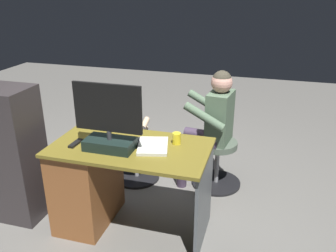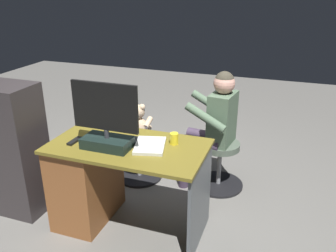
# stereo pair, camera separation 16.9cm
# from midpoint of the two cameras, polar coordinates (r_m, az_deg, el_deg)

# --- Properties ---
(ground_plane) EXTENTS (10.00, 10.00, 0.00)m
(ground_plane) POSITION_cam_midpoint_polar(r_m,az_deg,el_deg) (3.38, -4.82, -12.39)
(ground_plane) COLOR #65635E
(desk) EXTENTS (1.21, 0.67, 0.75)m
(desk) POSITION_cam_midpoint_polar(r_m,az_deg,el_deg) (3.02, -12.94, -8.45)
(desk) COLOR brown
(desk) RESTS_ON ground_plane
(monitor) EXTENTS (0.52, 0.20, 0.51)m
(monitor) POSITION_cam_midpoint_polar(r_m,az_deg,el_deg) (2.64, -11.32, -0.31)
(monitor) COLOR black
(monitor) RESTS_ON desk
(keyboard) EXTENTS (0.42, 0.14, 0.02)m
(keyboard) POSITION_cam_midpoint_polar(r_m,az_deg,el_deg) (2.76, -6.62, -2.59)
(keyboard) COLOR black
(keyboard) RESTS_ON desk
(computer_mouse) EXTENTS (0.06, 0.10, 0.04)m
(computer_mouse) POSITION_cam_midpoint_polar(r_m,az_deg,el_deg) (2.88, -12.14, -1.71)
(computer_mouse) COLOR #232821
(computer_mouse) RESTS_ON desk
(cup) EXTENTS (0.07, 0.07, 0.09)m
(cup) POSITION_cam_midpoint_polar(r_m,az_deg,el_deg) (2.72, -0.39, -2.03)
(cup) COLOR yellow
(cup) RESTS_ON desk
(tv_remote) EXTENTS (0.05, 0.15, 0.02)m
(tv_remote) POSITION_cam_midpoint_polar(r_m,az_deg,el_deg) (2.84, -16.31, -2.71)
(tv_remote) COLOR black
(tv_remote) RESTS_ON desk
(notebook_binder) EXTENTS (0.29, 0.35, 0.02)m
(notebook_binder) POSITION_cam_midpoint_polar(r_m,az_deg,el_deg) (2.68, -4.24, -3.26)
(notebook_binder) COLOR silver
(notebook_binder) RESTS_ON desk
(office_chair_teddy) EXTENTS (0.47, 0.47, 0.47)m
(office_chair_teddy) POSITION_cam_midpoint_polar(r_m,az_deg,el_deg) (3.66, -6.48, -4.59)
(office_chair_teddy) COLOR black
(office_chair_teddy) RESTS_ON ground_plane
(teddy_bear) EXTENTS (0.24, 0.25, 0.34)m
(teddy_bear) POSITION_cam_midpoint_polar(r_m,az_deg,el_deg) (3.53, -6.65, 0.61)
(teddy_bear) COLOR #D0AF8A
(teddy_bear) RESTS_ON office_chair_teddy
(visitor_chair) EXTENTS (0.49, 0.49, 0.47)m
(visitor_chair) POSITION_cam_midpoint_polar(r_m,az_deg,el_deg) (3.56, 6.56, -5.62)
(visitor_chair) COLOR black
(visitor_chair) RESTS_ON ground_plane
(person) EXTENTS (0.52, 0.52, 1.17)m
(person) POSITION_cam_midpoint_polar(r_m,az_deg,el_deg) (3.38, 5.57, 1.10)
(person) COLOR #50674F
(person) RESTS_ON ground_plane
(equipment_rack) EXTENTS (0.44, 0.36, 1.16)m
(equipment_rack) POSITION_cam_midpoint_polar(r_m,az_deg,el_deg) (3.26, -25.10, -4.23)
(equipment_rack) COLOR #312C2D
(equipment_rack) RESTS_ON ground_plane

